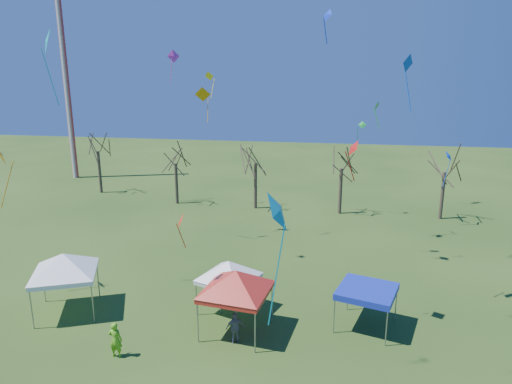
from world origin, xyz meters
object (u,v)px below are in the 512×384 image
radio_mast (66,79)px  tent_white_mid (229,265)px  tree_1 (175,149)px  tree_2 (255,147)px  tree_4 (447,155)px  tree_0 (97,136)px  person_green (115,340)px  person_grey (236,328)px  tree_3 (342,152)px  tent_red (236,275)px  tent_blue (367,292)px  tent_white_west (63,258)px

radio_mast → tent_white_mid: bearing=-47.4°
tree_1 → tree_2: (8.40, -0.27, 0.50)m
tree_4 → tent_white_mid: 25.70m
radio_mast → tree_0: size_ratio=2.96×
person_green → tree_4: bearing=-128.8°
person_green → person_grey: size_ratio=1.09×
tree_1 → tree_4: bearing=-1.4°
tree_2 → person_green: (-2.22, -25.79, -5.38)m
tree_3 → tree_0: bearing=172.9°
radio_mast → person_grey: size_ratio=15.00×
tree_2 → person_grey: bearing=-82.3°
radio_mast → tree_4: bearing=-13.0°
radio_mast → tree_3: radio_mast is taller
tree_1 → person_grey: size_ratio=4.52×
tree_0 → person_green: 33.54m
tree_3 → person_green: tree_3 is taller
tent_red → tent_blue: (6.73, 1.67, -1.18)m
tent_red → person_grey: tent_red is taller
tree_2 → person_grey: tree_2 is taller
person_green → tent_blue: bearing=-158.7°
tree_3 → tree_1: bearing=177.9°
tree_3 → tent_white_mid: tree_3 is taller
tree_4 → tent_red: 26.82m
tree_4 → tent_white_mid: tree_4 is taller
tree_1 → tent_white_mid: (10.54, -20.83, -2.93)m
tree_3 → tent_red: 23.11m
tent_white_west → tree_1: bearing=93.7°
tent_red → tree_4: bearing=56.6°
tree_3 → person_green: 28.06m
tent_blue → tent_white_west: bearing=-175.6°
tree_2 → tree_4: bearing=-1.2°
tree_0 → tree_2: bearing=-9.2°
tree_4 → tree_2: bearing=178.8°
tree_4 → person_green: tree_4 is taller
radio_mast → tree_3: (34.03, -9.96, -6.42)m
tree_2 → radio_mast: bearing=159.4°
tree_4 → person_grey: bearing=-122.0°
tree_0 → person_green: bearing=-60.5°
tent_white_west → person_green: size_ratio=2.39×
tree_4 → tent_white_west: (-24.65, -21.88, -2.74)m
tent_white_mid → tent_red: size_ratio=0.84×
tree_0 → tent_blue: 37.29m
tree_2 → tree_4: size_ratio=1.04×
tent_blue → person_green: tent_blue is taller
tree_4 → person_green: (-19.94, -25.41, -5.15)m
tree_0 → tent_blue: tree_0 is taller
radio_mast → tent_blue: 47.92m
tent_white_mid → person_green: bearing=-129.7°
tree_0 → tree_3: bearing=-7.1°
tree_0 → tent_red: bearing=-50.0°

